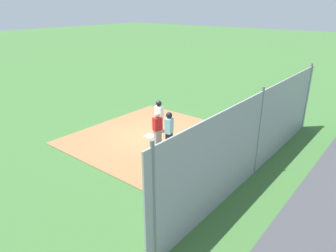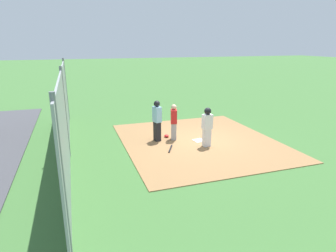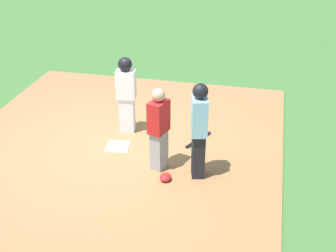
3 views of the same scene
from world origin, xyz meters
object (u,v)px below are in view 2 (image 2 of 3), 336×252
(home_plate, at_px, (199,140))
(runner, at_px, (207,125))
(umpire, at_px, (157,120))
(baseball_bat, at_px, (170,149))
(catcher_mask, at_px, (166,136))
(catcher, at_px, (174,122))

(home_plate, height_order, runner, runner)
(umpire, bearing_deg, baseball_bat, -95.25)
(home_plate, height_order, baseball_bat, baseball_bat)
(umpire, height_order, runner, umpire)
(home_plate, xyz_separation_m, runner, (0.71, 0.01, 0.91))
(home_plate, distance_m, baseball_bat, 1.63)
(baseball_bat, distance_m, catcher_mask, 1.55)
(catcher, distance_m, runner, 1.59)
(baseball_bat, bearing_deg, runner, -66.96)
(home_plate, relative_size, catcher_mask, 1.83)
(runner, relative_size, catcher_mask, 6.75)
(home_plate, relative_size, catcher, 0.28)
(baseball_bat, bearing_deg, catcher_mask, 14.88)
(umpire, height_order, catcher_mask, umpire)
(catcher, bearing_deg, runner, -34.56)
(home_plate, xyz_separation_m, catcher_mask, (-0.91, -1.18, 0.05))
(home_plate, distance_m, catcher_mask, 1.50)
(umpire, bearing_deg, catcher, -20.85)
(catcher, bearing_deg, catcher_mask, 135.73)
(runner, height_order, catcher_mask, runner)
(baseball_bat, relative_size, catcher_mask, 3.28)
(home_plate, distance_m, catcher, 1.37)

